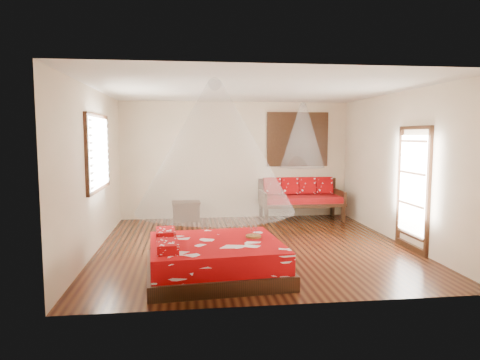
% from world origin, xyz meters
% --- Properties ---
extents(room, '(5.54, 5.54, 2.84)m').
position_xyz_m(room, '(0.00, 0.00, 1.40)').
color(room, black).
rests_on(room, ground).
extents(bed, '(2.05, 1.89, 0.63)m').
position_xyz_m(bed, '(-0.80, -1.60, 0.25)').
color(bed, black).
rests_on(bed, floor).
extents(daybed, '(1.94, 0.86, 0.98)m').
position_xyz_m(daybed, '(1.52, 2.39, 0.52)').
color(daybed, black).
rests_on(daybed, floor).
extents(storage_chest, '(0.67, 0.50, 0.45)m').
position_xyz_m(storage_chest, '(-1.21, 2.45, 0.23)').
color(storage_chest, black).
rests_on(storage_chest, floor).
extents(shutter_panel, '(1.52, 0.06, 1.32)m').
position_xyz_m(shutter_panel, '(1.52, 2.72, 1.90)').
color(shutter_panel, black).
rests_on(shutter_panel, wall_back).
extents(window_left, '(0.10, 1.74, 1.34)m').
position_xyz_m(window_left, '(-2.71, 0.20, 1.70)').
color(window_left, black).
rests_on(window_left, wall_left).
extents(glazed_door, '(0.08, 1.02, 2.16)m').
position_xyz_m(glazed_door, '(2.72, -0.60, 1.07)').
color(glazed_door, black).
rests_on(glazed_door, floor).
extents(wine_tray, '(0.23, 0.23, 0.19)m').
position_xyz_m(wine_tray, '(-0.21, -1.41, 0.55)').
color(wine_tray, brown).
rests_on(wine_tray, bed).
extents(mosquito_net_main, '(2.23, 2.23, 1.80)m').
position_xyz_m(mosquito_net_main, '(-0.78, -1.60, 1.85)').
color(mosquito_net_main, white).
rests_on(mosquito_net_main, ceiling).
extents(mosquito_net_daybed, '(1.03, 1.03, 1.50)m').
position_xyz_m(mosquito_net_daybed, '(1.52, 2.25, 2.00)').
color(mosquito_net_daybed, white).
rests_on(mosquito_net_daybed, ceiling).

